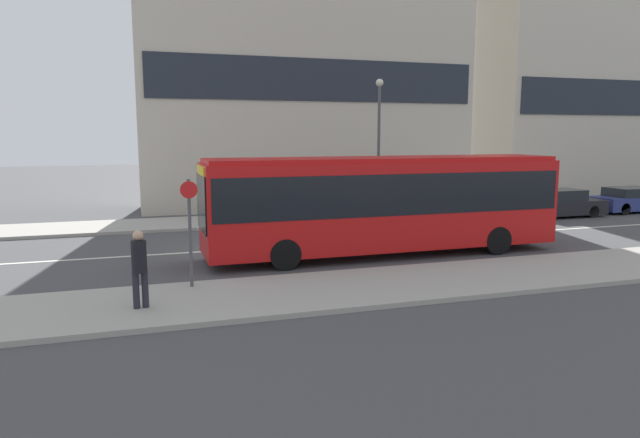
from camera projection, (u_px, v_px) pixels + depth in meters
ground_plane at (249, 249)px, 20.36m from camera, size 120.00×120.00×0.00m
sidewalk_near at (295, 293)px, 14.47m from camera, size 44.00×3.50×0.13m
sidewalk_far at (223, 222)px, 26.24m from camera, size 44.00×3.50×0.13m
lane_centerline at (249, 249)px, 20.36m from camera, size 41.80×0.16×0.01m
apartment_block_right_tower at (620, 22)px, 38.29m from camera, size 19.62×4.89×23.06m
city_bus at (384, 199)px, 19.11m from camera, size 12.08×2.52×3.31m
parked_car_0 at (557, 204)px, 28.17m from camera, size 4.60×1.82×1.36m
parked_car_1 at (632, 200)px, 29.99m from camera, size 4.42×1.87×1.29m
pedestrian_near_stop at (139, 264)px, 12.89m from camera, size 0.35×0.34×1.80m
bus_stop_sign at (190, 225)px, 14.61m from camera, size 0.44×0.12×2.81m
street_lamp at (379, 133)px, 27.12m from camera, size 0.36×0.36×6.50m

